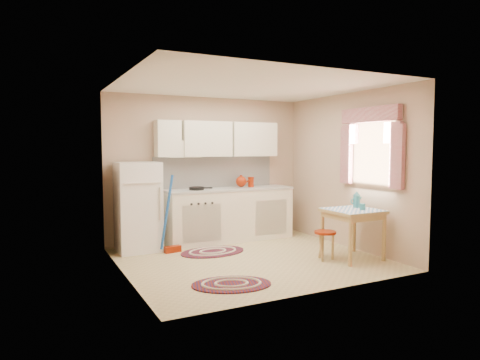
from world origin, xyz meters
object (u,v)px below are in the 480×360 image
table (352,234)px  stool (325,245)px  fridge (138,207)px  base_cabinets (229,215)px

table → stool: 0.45m
table → fridge: bearing=145.1°
stool → base_cabinets: bearing=110.5°
fridge → stool: (2.28, -1.76, -0.49)m
fridge → table: size_ratio=1.94×
base_cabinets → table: 2.21m
table → stool: bearing=164.0°
fridge → table: 3.30m
fridge → stool: 2.93m
table → stool: (-0.41, 0.12, -0.15)m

